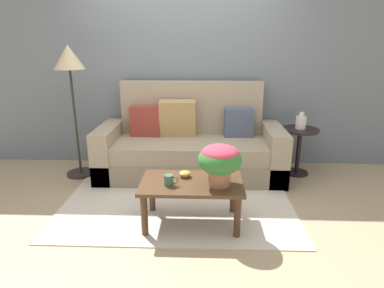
# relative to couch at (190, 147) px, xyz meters

# --- Properties ---
(ground_plane) EXTENTS (14.00, 14.00, 0.00)m
(ground_plane) POSITION_rel_couch_xyz_m (-0.10, -0.84, -0.35)
(ground_plane) COLOR tan
(wall_back) EXTENTS (6.40, 0.12, 2.68)m
(wall_back) POSITION_rel_couch_xyz_m (-0.10, 0.47, 0.99)
(wall_back) COLOR slate
(wall_back) RESTS_ON ground
(area_rug) EXTENTS (2.39, 1.87, 0.01)m
(area_rug) POSITION_rel_couch_xyz_m (-0.10, -0.72, -0.34)
(area_rug) COLOR beige
(area_rug) RESTS_ON ground
(couch) EXTENTS (2.28, 0.89, 1.15)m
(couch) POSITION_rel_couch_xyz_m (0.00, 0.00, 0.00)
(couch) COLOR gray
(couch) RESTS_ON ground
(coffee_table) EXTENTS (0.93, 0.56, 0.42)m
(coffee_table) POSITION_rel_couch_xyz_m (0.06, -1.24, 0.00)
(coffee_table) COLOR #442D1B
(coffee_table) RESTS_ON ground
(side_table) EXTENTS (0.45, 0.45, 0.60)m
(side_table) POSITION_rel_couch_xyz_m (1.38, 0.03, 0.07)
(side_table) COLOR black
(side_table) RESTS_ON ground
(floor_lamp) EXTENTS (0.36, 0.36, 1.61)m
(floor_lamp) POSITION_rel_couch_xyz_m (-1.41, -0.10, 0.96)
(floor_lamp) COLOR #2D2823
(floor_lamp) RESTS_ON ground
(potted_plant) EXTENTS (0.38, 0.38, 0.37)m
(potted_plant) POSITION_rel_couch_xyz_m (0.31, -1.30, 0.31)
(potted_plant) COLOR #A36B4C
(potted_plant) RESTS_ON coffee_table
(coffee_mug) EXTENTS (0.13, 0.08, 0.10)m
(coffee_mug) POSITION_rel_couch_xyz_m (-0.13, -1.32, 0.12)
(coffee_mug) COLOR #3D664C
(coffee_mug) RESTS_ON coffee_table
(snack_bowl) EXTENTS (0.11, 0.11, 0.06)m
(snack_bowl) POSITION_rel_couch_xyz_m (-0.00, -1.13, 0.11)
(snack_bowl) COLOR gold
(snack_bowl) RESTS_ON coffee_table
(table_vase) EXTENTS (0.13, 0.13, 0.21)m
(table_vase) POSITION_rel_couch_xyz_m (1.37, 0.03, 0.34)
(table_vase) COLOR silver
(table_vase) RESTS_ON side_table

